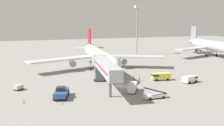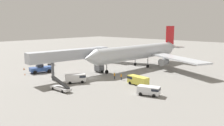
# 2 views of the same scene
# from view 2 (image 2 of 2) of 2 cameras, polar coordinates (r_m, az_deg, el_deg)

# --- Properties ---
(ground_plane) EXTENTS (300.00, 300.00, 0.00)m
(ground_plane) POSITION_cam_2_polar(r_m,az_deg,el_deg) (62.59, -5.04, -3.68)
(ground_plane) COLOR gray
(airplane_at_gate) EXTENTS (48.37, 46.77, 13.57)m
(airplane_at_gate) POSITION_cam_2_polar(r_m,az_deg,el_deg) (78.14, 7.01, 2.72)
(airplane_at_gate) COLOR silver
(airplane_at_gate) RESTS_ON ground
(jet_bridge) EXTENTS (5.65, 23.84, 7.61)m
(jet_bridge) POSITION_cam_2_polar(r_m,az_deg,el_deg) (64.00, -9.15, 1.83)
(jet_bridge) COLOR #B2B7C1
(jet_bridge) RESTS_ON ground
(pushback_tug) EXTENTS (4.38, 6.84, 2.61)m
(pushback_tug) POSITION_cam_2_polar(r_m,az_deg,el_deg) (71.99, -17.10, -1.34)
(pushback_tug) COLOR #2D4C8E
(pushback_tug) RESTS_ON ground
(belt_loader_truck) EXTENTS (5.62, 1.92, 2.83)m
(belt_loader_truck) POSITION_cam_2_polar(r_m,az_deg,el_deg) (51.79, -12.53, -5.86)
(belt_loader_truck) COLOR white
(belt_loader_truck) RESTS_ON ground
(service_van_rear_right) EXTENTS (4.88, 3.33, 1.86)m
(service_van_rear_right) POSITION_cam_2_polar(r_m,az_deg,el_deg) (47.92, 9.15, -6.59)
(service_van_rear_right) COLOR white
(service_van_rear_right) RESTS_ON ground
(service_van_mid_right) EXTENTS (4.02, 5.12, 2.16)m
(service_van_mid_right) POSITION_cam_2_polar(r_m,az_deg,el_deg) (57.70, -8.83, -3.64)
(service_van_mid_right) COLOR white
(service_van_mid_right) RESTS_ON ground
(service_van_far_center) EXTENTS (5.56, 2.81, 2.10)m
(service_van_far_center) POSITION_cam_2_polar(r_m,az_deg,el_deg) (55.47, 6.29, -4.15)
(service_van_far_center) COLOR #E5DB4C
(service_van_far_center) RESTS_ON ground
(baggage_cart_outer_right) EXTENTS (2.45, 2.40, 1.32)m
(baggage_cart_outer_right) POSITION_cam_2_polar(r_m,az_deg,el_deg) (84.92, -14.79, 0.06)
(baggage_cart_outer_right) COLOR #38383D
(baggage_cart_outer_right) RESTS_ON ground
(ground_crew_worker_foreground) EXTENTS (0.39, 0.39, 1.66)m
(ground_crew_worker_foreground) POSITION_cam_2_polar(r_m,az_deg,el_deg) (60.19, 2.27, -3.33)
(ground_crew_worker_foreground) COLOR #1E2333
(ground_crew_worker_foreground) RESTS_ON ground
(ground_crew_worker_midground) EXTENTS (0.42, 0.42, 1.72)m
(ground_crew_worker_midground) POSITION_cam_2_polar(r_m,az_deg,el_deg) (61.07, 0.62, -3.11)
(ground_crew_worker_midground) COLOR #1E2333
(ground_crew_worker_midground) RESTS_ON ground
(safety_cone_alpha) EXTENTS (0.46, 0.46, 0.70)m
(safety_cone_alpha) POSITION_cam_2_polar(r_m,az_deg,el_deg) (78.70, -20.80, -1.28)
(safety_cone_alpha) COLOR black
(safety_cone_alpha) RESTS_ON ground
(safety_cone_bravo) EXTENTS (0.32, 0.32, 0.50)m
(safety_cone_bravo) POSITION_cam_2_polar(r_m,az_deg,el_deg) (70.30, -20.60, -2.59)
(safety_cone_bravo) COLOR black
(safety_cone_bravo) RESTS_ON ground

